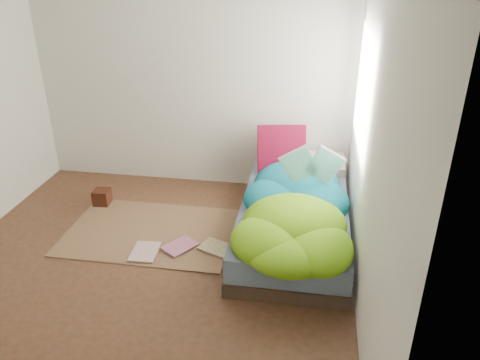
# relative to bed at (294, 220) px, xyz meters

# --- Properties ---
(ground) EXTENTS (3.50, 3.50, 0.00)m
(ground) POSITION_rel_bed_xyz_m (-1.22, -0.72, -0.17)
(ground) COLOR #442B1A
(ground) RESTS_ON ground
(room_walls) EXTENTS (3.54, 3.54, 2.62)m
(room_walls) POSITION_rel_bed_xyz_m (-1.21, -0.71, 1.46)
(room_walls) COLOR silver
(room_walls) RESTS_ON ground
(bed) EXTENTS (1.00, 2.00, 0.34)m
(bed) POSITION_rel_bed_xyz_m (0.00, 0.00, 0.00)
(bed) COLOR #3D2F21
(bed) RESTS_ON ground
(duvet) EXTENTS (0.96, 1.84, 0.34)m
(duvet) POSITION_rel_bed_xyz_m (0.00, -0.22, 0.34)
(duvet) COLOR #075471
(duvet) RESTS_ON bed
(rug) EXTENTS (1.60, 1.10, 0.01)m
(rug) POSITION_rel_bed_xyz_m (-1.37, -0.17, -0.16)
(rug) COLOR brown
(rug) RESTS_ON ground
(pillow_floral) EXTENTS (0.56, 0.35, 0.12)m
(pillow_floral) POSITION_rel_bed_xyz_m (0.20, 0.81, 0.23)
(pillow_floral) COLOR white
(pillow_floral) RESTS_ON bed
(pillow_magenta) EXTENTS (0.52, 0.24, 0.50)m
(pillow_magenta) POSITION_rel_bed_xyz_m (-0.19, 0.73, 0.42)
(pillow_magenta) COLOR #55051D
(pillow_magenta) RESTS_ON bed
(open_book) EXTENTS (0.47, 0.15, 0.28)m
(open_book) POSITION_rel_bed_xyz_m (0.13, 0.05, 0.65)
(open_book) COLOR #2C863C
(open_book) RESTS_ON duvet
(wooden_box) EXTENTS (0.17, 0.17, 0.16)m
(wooden_box) POSITION_rel_bed_xyz_m (-2.06, 0.28, -0.07)
(wooden_box) COLOR black
(wooden_box) RESTS_ON rug
(floor_book_a) EXTENTS (0.25, 0.33, 0.02)m
(floor_book_a) POSITION_rel_bed_xyz_m (-1.41, -0.54, -0.14)
(floor_book_a) COLOR beige
(floor_book_a) RESTS_ON rug
(floor_book_b) EXTENTS (0.35, 0.37, 0.03)m
(floor_book_b) POSITION_rel_bed_xyz_m (-1.10, -0.33, -0.14)
(floor_book_b) COLOR #B56883
(floor_book_b) RESTS_ON rug
(floor_book_c) EXTENTS (0.36, 0.31, 0.02)m
(floor_book_c) POSITION_rel_bed_xyz_m (-0.72, -0.46, -0.15)
(floor_book_c) COLOR tan
(floor_book_c) RESTS_ON rug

